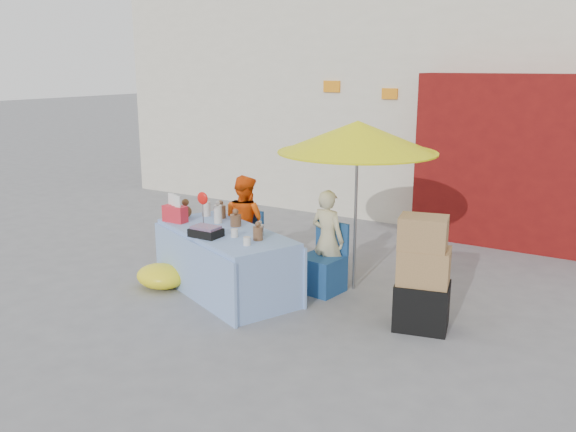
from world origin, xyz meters
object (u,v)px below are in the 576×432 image
Objects in this scene: umbrella at (358,137)px; chair_left at (240,255)px; chair_right at (322,271)px; vendor_beige at (327,240)px; box_stack at (423,278)px; vendor_orange at (245,224)px; market_table at (225,260)px.

chair_left is at bearing -169.59° from umbrella.
chair_right is 1.69m from umbrella.
box_stack is at bearing 166.80° from vendor_beige.
box_stack is (2.66, -0.41, 0.31)m from chair_left.
vendor_orange reaches higher than vendor_beige.
vendor_orange is 1.07× the size of box_stack.
vendor_beige is at bearing -172.10° from vendor_orange.
umbrella reaches higher than chair_left.
market_table is 1.28m from vendor_beige.
market_table is 1.19m from chair_right.
vendor_beige is 1.52m from box_stack.
chair_right is 0.69× the size of box_stack.
market_table reaches higher than chair_right.
box_stack is at bearing 176.32° from vendor_orange.
market_table is 2.43m from box_stack.
chair_right is at bearing 55.76° from market_table.
vendor_beige is 1.03× the size of box_stack.
umbrella is 1.71× the size of box_stack.
chair_right is 0.41× the size of umbrella.
umbrella is (1.55, 0.28, 1.64)m from chair_left.
box_stack is at bearing -8.34° from chair_right.
box_stack is (2.66, -0.55, -0.09)m from vendor_orange.
umbrella is (1.30, 0.92, 1.49)m from market_table.
umbrella is 1.87m from box_stack.
umbrella is (1.55, 0.15, 1.23)m from vendor_orange.
chair_left is 0.69× the size of box_stack.
chair_right is 1.50m from box_stack.
market_table is 1.83× the size of box_stack.
vendor_beige is (1.00, 0.77, 0.23)m from market_table.
chair_left is at bearing 98.83° from vendor_orange.
chair_left is at bearing 134.86° from market_table.
vendor_orange is (-0.00, 0.13, 0.40)m from chair_left.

